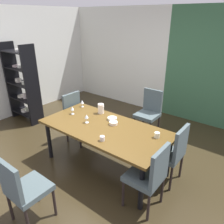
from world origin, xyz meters
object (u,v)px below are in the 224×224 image
at_px(wine_glass_east, 87,117).
at_px(chair_right_far, 172,151).
at_px(chair_left_far, 76,115).
at_px(display_shelf, 22,84).
at_px(chair_head_far, 149,110).
at_px(wine_glass_center, 72,109).
at_px(serving_bowl_near_window, 112,119).
at_px(serving_bowl_south, 113,123).
at_px(cup_near_shelf, 157,135).
at_px(wine_glass_left, 82,102).
at_px(chair_right_near, 150,174).
at_px(chair_head_near, 23,188).
at_px(pitcher_west, 101,109).
at_px(dining_table, 105,131).
at_px(cup_north, 102,138).

bearing_deg(wine_glass_east, chair_right_far, 16.45).
xyz_separation_m(chair_left_far, display_shelf, (-1.71, -0.08, 0.36)).
relative_size(chair_head_far, wine_glass_center, 6.93).
bearing_deg(chair_head_far, serving_bowl_near_window, 86.17).
relative_size(serving_bowl_south, cup_near_shelf, 1.66).
bearing_deg(wine_glass_left, cup_near_shelf, -5.69).
bearing_deg(chair_right_near, cup_near_shelf, 20.48).
distance_m(chair_left_far, chair_head_near, 2.02).
bearing_deg(wine_glass_left, serving_bowl_near_window, -7.12).
height_order(chair_left_far, serving_bowl_near_window, chair_left_far).
bearing_deg(serving_bowl_south, display_shelf, 178.06).
xyz_separation_m(chair_right_far, pitcher_west, (-1.40, 0.04, 0.31)).
height_order(serving_bowl_south, pitcher_west, pitcher_west).
height_order(chair_head_far, wine_glass_left, chair_head_far).
bearing_deg(chair_right_near, chair_head_far, 29.27).
relative_size(dining_table, serving_bowl_near_window, 13.10).
bearing_deg(chair_right_far, wine_glass_east, 106.45).
height_order(chair_head_far, wine_glass_east, chair_head_far).
bearing_deg(display_shelf, chair_left_far, 2.79).
height_order(chair_right_far, wine_glass_center, chair_right_far).
distance_m(chair_left_far, pitcher_west, 0.69).
xyz_separation_m(chair_right_far, display_shelf, (-3.74, -0.08, 0.37)).
xyz_separation_m(chair_right_far, chair_head_near, (-1.06, -1.78, -0.00)).
bearing_deg(chair_left_far, serving_bowl_near_window, 86.81).
distance_m(wine_glass_east, serving_bowl_south, 0.45).
distance_m(dining_table, chair_head_far, 1.46).
distance_m(chair_head_far, cup_north, 1.82).
bearing_deg(pitcher_west, chair_right_near, -26.51).
bearing_deg(wine_glass_left, serving_bowl_south, -13.60).
distance_m(chair_head_near, serving_bowl_south, 1.62).
bearing_deg(dining_table, chair_right_near, -18.10).
relative_size(chair_head_far, serving_bowl_south, 7.23).
bearing_deg(wine_glass_east, display_shelf, 172.56).
bearing_deg(pitcher_west, chair_right_far, -1.61).
xyz_separation_m(wine_glass_center, pitcher_west, (0.38, 0.34, -0.01)).
distance_m(chair_head_far, wine_glass_left, 1.43).
height_order(chair_right_far, chair_left_far, chair_left_far).
bearing_deg(wine_glass_east, cup_near_shelf, 13.64).
bearing_deg(chair_left_far, wine_glass_center, 38.55).
xyz_separation_m(serving_bowl_near_window, cup_north, (0.31, -0.62, 0.02)).
distance_m(chair_head_far, wine_glass_center, 1.66).
relative_size(serving_bowl_near_window, cup_near_shelf, 1.95).
distance_m(chair_head_near, display_shelf, 3.19).
bearing_deg(chair_left_far, wine_glass_east, 59.87).
xyz_separation_m(dining_table, chair_right_near, (1.01, -0.33, -0.14)).
bearing_deg(cup_north, chair_right_near, 0.94).
bearing_deg(chair_head_near, cup_near_shelf, 62.63).
xyz_separation_m(wine_glass_east, cup_near_shelf, (1.14, 0.28, -0.07)).
height_order(wine_glass_center, wine_glass_left, wine_glass_center).
relative_size(chair_right_near, cup_north, 13.24).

